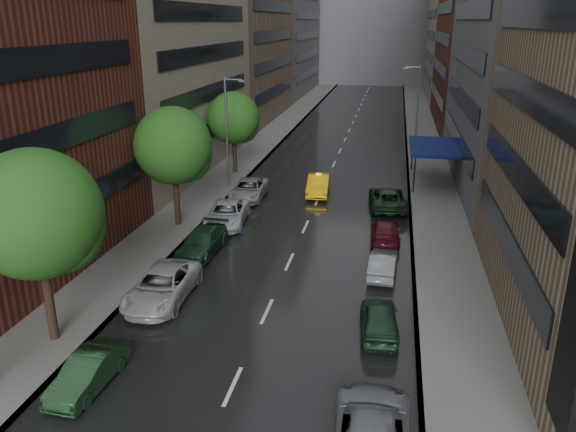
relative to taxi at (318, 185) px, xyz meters
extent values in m
cube|color=black|center=(0.17, 20.28, -0.79)|extent=(14.00, 140.00, 0.01)
cube|color=gray|center=(-8.83, 20.28, -0.72)|extent=(4.00, 140.00, 0.15)
cube|color=gray|center=(9.17, 20.28, -0.72)|extent=(4.00, 140.00, 0.15)
cube|color=#937A5B|center=(-14.83, 34.28, 10.20)|extent=(8.00, 28.00, 22.00)
cube|color=slate|center=(15.17, 6.28, 11.20)|extent=(8.00, 28.00, 24.00)
cube|color=gray|center=(15.17, 64.28, 13.20)|extent=(8.00, 32.00, 28.00)
cube|color=slate|center=(0.17, 88.28, 15.20)|extent=(40.00, 14.00, 32.00)
cylinder|color=#382619|center=(-8.43, -24.01, 1.57)|extent=(0.40, 0.40, 4.74)
sphere|color=#1E5116|center=(-8.43, -24.01, 5.13)|extent=(5.41, 5.41, 5.41)
cylinder|color=#382619|center=(-8.43, -9.15, 1.45)|extent=(0.40, 0.40, 4.48)
sphere|color=#1E5116|center=(-8.43, -9.15, 4.81)|extent=(5.12, 5.12, 5.12)
cylinder|color=#382619|center=(-8.43, 5.15, 1.25)|extent=(0.40, 0.40, 4.09)
sphere|color=#1E5116|center=(-8.43, 5.15, 4.31)|extent=(4.67, 4.67, 4.67)
imported|color=#FFB80D|center=(0.00, 0.00, 0.00)|extent=(1.99, 4.93, 1.59)
imported|color=#19371C|center=(-5.23, -26.78, -0.13)|extent=(1.65, 4.12, 1.33)
imported|color=#BCBCBC|center=(-5.23, -19.54, 0.00)|extent=(2.72, 5.74, 1.58)
imported|color=#193723|center=(-5.23, -13.35, -0.08)|extent=(2.23, 5.04, 1.44)
imported|color=silver|center=(-5.23, -8.21, -0.03)|extent=(3.10, 5.74, 1.53)
imported|color=#949599|center=(-5.23, -2.10, -0.05)|extent=(2.62, 5.42, 1.49)
imported|color=slate|center=(5.57, -28.17, -0.02)|extent=(2.70, 5.62, 1.55)
imported|color=#1A3A26|center=(5.57, -20.71, -0.09)|extent=(1.96, 4.25, 1.41)
imported|color=gray|center=(5.57, -14.46, -0.13)|extent=(1.62, 4.10, 1.33)
imported|color=#4D0F1B|center=(5.57, -9.37, -0.13)|extent=(2.00, 4.63, 1.33)
imported|color=black|center=(5.57, -2.60, -0.02)|extent=(3.11, 5.82, 1.55)
cylinder|color=gray|center=(-7.63, 0.28, 3.85)|extent=(0.18, 0.18, 9.00)
cube|color=gray|center=(-6.23, 0.28, 8.05)|extent=(0.50, 0.22, 0.16)
cylinder|color=gray|center=(7.97, 15.28, 3.85)|extent=(0.18, 0.18, 9.00)
cube|color=gray|center=(6.57, 15.28, 8.05)|extent=(0.50, 0.22, 0.16)
cube|color=navy|center=(9.17, 5.28, 2.35)|extent=(4.00, 8.00, 0.25)
cylinder|color=black|center=(7.57, 1.48, 0.85)|extent=(0.12, 0.12, 3.00)
cylinder|color=black|center=(7.57, 9.08, 0.85)|extent=(0.12, 0.12, 3.00)
camera|label=1|loc=(5.64, -43.27, 12.57)|focal=35.00mm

